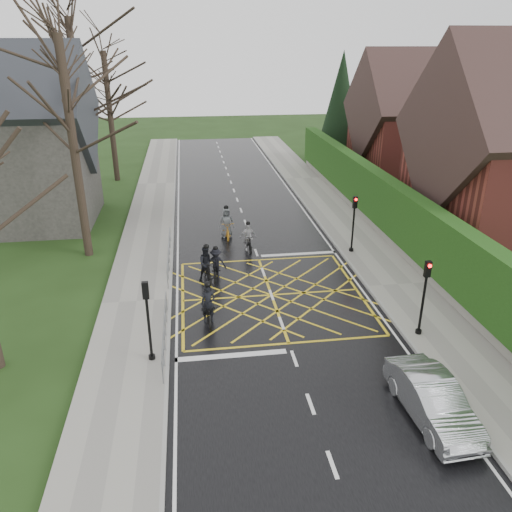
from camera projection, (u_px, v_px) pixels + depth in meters
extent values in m
plane|color=black|center=(271.00, 295.00, 22.67)|extent=(120.00, 120.00, 0.00)
cube|color=black|center=(271.00, 295.00, 22.67)|extent=(9.00, 80.00, 0.01)
cube|color=gray|center=(397.00, 285.00, 23.40)|extent=(3.00, 80.00, 0.15)
cube|color=gray|center=(137.00, 302.00, 21.88)|extent=(3.00, 80.00, 0.15)
cube|color=slate|center=(386.00, 233.00, 28.97)|extent=(0.50, 38.00, 0.70)
cube|color=#1B3C10|center=(389.00, 205.00, 28.28)|extent=(0.90, 38.00, 2.80)
cube|color=maroon|center=(417.00, 145.00, 39.73)|extent=(9.00, 8.00, 6.00)
cube|color=#34221F|center=(421.00, 108.00, 38.58)|extent=(9.80, 8.80, 8.80)
cube|color=maroon|center=(460.00, 72.00, 37.90)|extent=(0.70, 0.70, 1.60)
cylinder|color=black|center=(337.00, 156.00, 47.45)|extent=(0.50, 0.50, 1.20)
cone|color=black|center=(341.00, 108.00, 45.71)|extent=(4.60, 4.60, 10.00)
cube|color=#2D2B28|center=(22.00, 168.00, 30.49)|extent=(8.00, 7.00, 7.00)
cube|color=#26282D|center=(11.00, 111.00, 29.15)|extent=(8.80, 7.80, 7.80)
cylinder|color=black|center=(75.00, 153.00, 24.82)|extent=(0.44, 0.44, 11.00)
cylinder|color=black|center=(82.00, 120.00, 31.77)|extent=(0.44, 0.44, 12.00)
cylinder|color=black|center=(111.00, 118.00, 39.53)|extent=(0.44, 0.44, 10.00)
cylinder|color=slate|center=(164.00, 323.00, 18.50)|extent=(0.05, 5.00, 0.05)
cylinder|color=slate|center=(165.00, 333.00, 18.68)|extent=(0.04, 5.00, 0.04)
cylinder|color=slate|center=(163.00, 375.00, 16.43)|extent=(0.04, 0.04, 1.00)
cylinder|color=slate|center=(167.00, 303.00, 20.98)|extent=(0.04, 0.04, 1.00)
cylinder|color=slate|center=(168.00, 247.00, 25.33)|extent=(0.05, 6.00, 0.05)
cylinder|color=slate|center=(169.00, 255.00, 25.50)|extent=(0.04, 6.00, 0.04)
cylinder|color=slate|center=(168.00, 282.00, 22.79)|extent=(0.04, 0.04, 1.00)
cylinder|color=slate|center=(170.00, 235.00, 28.25)|extent=(0.04, 0.04, 1.00)
cylinder|color=black|center=(353.00, 227.00, 26.55)|extent=(0.10, 0.10, 3.00)
cylinder|color=black|center=(351.00, 251.00, 27.08)|extent=(0.24, 0.24, 0.30)
cube|color=black|center=(355.00, 202.00, 25.99)|extent=(0.22, 0.16, 0.62)
sphere|color=#FF0C0C|center=(356.00, 200.00, 25.81)|extent=(0.14, 0.14, 0.14)
cylinder|color=black|center=(423.00, 303.00, 18.90)|extent=(0.10, 0.10, 3.00)
cylinder|color=black|center=(418.00, 333.00, 19.44)|extent=(0.24, 0.24, 0.30)
cube|color=black|center=(428.00, 269.00, 18.35)|extent=(0.22, 0.16, 0.62)
sphere|color=#FF0C0C|center=(430.00, 266.00, 18.17)|extent=(0.14, 0.14, 0.14)
cylinder|color=black|center=(149.00, 326.00, 17.34)|extent=(0.10, 0.10, 3.00)
cylinder|color=black|center=(152.00, 359.00, 17.87)|extent=(0.24, 0.24, 0.30)
cube|color=black|center=(145.00, 290.00, 16.79)|extent=(0.22, 0.16, 0.62)
sphere|color=#FF0C0C|center=(145.00, 284.00, 16.82)|extent=(0.14, 0.14, 0.14)
imported|color=black|center=(209.00, 312.00, 20.27)|extent=(0.73, 1.89, 0.98)
imported|color=black|center=(208.00, 303.00, 20.23)|extent=(0.62, 0.42, 1.67)
sphere|color=black|center=(207.00, 285.00, 19.89)|extent=(0.26, 0.26, 0.26)
imported|color=black|center=(207.00, 270.00, 23.83)|extent=(0.79, 1.92, 1.12)
imported|color=black|center=(207.00, 263.00, 23.81)|extent=(0.92, 0.76, 1.72)
sphere|color=black|center=(206.00, 246.00, 23.46)|extent=(0.27, 0.27, 0.27)
imported|color=black|center=(216.00, 270.00, 24.09)|extent=(0.83, 1.79, 0.91)
imported|color=black|center=(216.00, 263.00, 24.05)|extent=(1.06, 0.70, 1.54)
sphere|color=black|center=(215.00, 248.00, 23.74)|extent=(0.24, 0.24, 0.24)
imported|color=black|center=(248.00, 242.00, 27.24)|extent=(0.64, 1.74, 1.02)
imported|color=#B8B8BC|center=(248.00, 237.00, 27.22)|extent=(0.95, 0.47, 1.56)
sphere|color=black|center=(248.00, 223.00, 26.91)|extent=(0.25, 0.25, 0.25)
imported|color=#B37215|center=(227.00, 229.00, 29.15)|extent=(0.77, 2.03, 1.05)
imported|color=#565B5E|center=(226.00, 222.00, 29.10)|extent=(0.90, 0.60, 1.79)
sphere|color=black|center=(226.00, 207.00, 28.74)|extent=(0.28, 0.28, 0.28)
imported|color=#AFB2B6|center=(432.00, 400.00, 15.05)|extent=(1.60, 4.07, 1.32)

